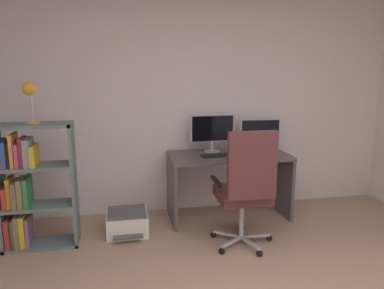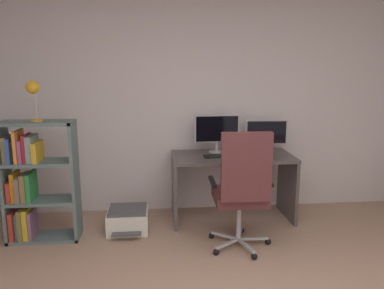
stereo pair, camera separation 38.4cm
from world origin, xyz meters
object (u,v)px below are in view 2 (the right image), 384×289
Objects in this scene: keyboard at (219,156)px; computer_mouse at (239,154)px; bookshelf at (32,183)px; monitor_secondary at (266,133)px; desk_lamp at (33,90)px; monitor_main at (217,130)px; desk at (232,173)px; printer at (128,220)px; office_chair at (242,187)px.

computer_mouse reaches higher than keyboard.
computer_mouse is 0.08× the size of bookshelf.
monitor_secondary is 1.25× the size of desk_lamp.
monitor_main reaches higher than computer_mouse.
desk is 0.28m from keyboard.
bookshelf reaches higher than printer.
keyboard is 3.40× the size of computer_mouse.
keyboard is (-0.59, -0.24, -0.20)m from monitor_secondary.
monitor_main reaches higher than keyboard.
bookshelf is at bearing -179.80° from desk_lamp.
bookshelf is at bearing 167.38° from office_chair.
monitor_main is at bearing 95.11° from office_chair.
monitor_secondary is 0.67m from keyboard.
monitor_main is 1.54× the size of keyboard.
bookshelf reaches higher than desk.
monitor_main is 1.05m from office_chair.
monitor_main is 1.06× the size of printer.
bookshelf is (-2.02, 0.45, -0.04)m from office_chair.
monitor_main is at bearing -180.00° from monitor_secondary.
office_chair is 2.17m from desk_lamp.
bookshelf reaches higher than monitor_main.
desk is at bearing 11.07° from printer.
desk is 0.52m from monitor_main.
bookshelf reaches higher than computer_mouse.
desk is at bearing 145.44° from computer_mouse.
printer is (-1.60, -0.40, -0.84)m from monitor_secondary.
monitor_main reaches higher than desk.
desk is at bearing -158.88° from monitor_secondary.
office_chair is 1.35m from printer.
office_chair is at bearing -27.69° from printer.
office_chair reaches higher than desk.
monitor_main is 1.35× the size of desk_lamp.
printer is (-1.10, 0.58, -0.52)m from office_chair.
monitor_secondary is (0.59, 0.00, -0.05)m from monitor_main.
monitor_secondary is at bearing 21.12° from desk.
monitor_secondary reaches higher than computer_mouse.
bookshelf is (-1.93, -0.29, -0.16)m from keyboard.
office_chair is (-0.50, -0.98, -0.32)m from monitor_secondary.
desk_lamp is at bearing -169.94° from desk.
office_chair is at bearing -13.14° from desk_lamp.
printer is (-1.01, -0.16, -0.64)m from keyboard.
desk is 0.62m from monitor_secondary.
desk_lamp is (-1.84, -0.29, 0.75)m from keyboard.
bookshelf is 2.48× the size of printer.
monitor_secondary is at bearing 12.09° from desk_lamp.
monitor_main is at bearing 15.12° from bookshelf.
desk is 2.59× the size of monitor_main.
monitor_secondary is 2.60m from bookshelf.
computer_mouse is at bearing 8.60° from desk_lamp.
keyboard is 1.21m from printer.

